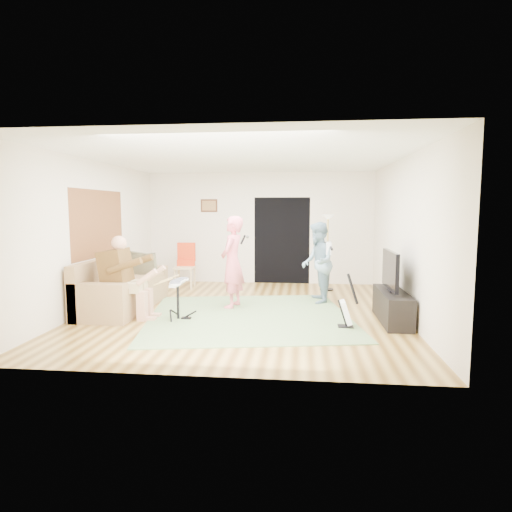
{
  "coord_description": "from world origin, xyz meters",
  "views": [
    {
      "loc": [
        1.01,
        -7.43,
        1.84
      ],
      "look_at": [
        0.2,
        0.3,
        0.97
      ],
      "focal_mm": 30.0,
      "sensor_mm": 36.0,
      "label": 1
    }
  ],
  "objects_px": {
    "guitarist": "(318,263)",
    "guitar_spare": "(346,312)",
    "tv_cabinet": "(392,307)",
    "television": "(390,270)",
    "singer": "(232,262)",
    "dining_chair": "(185,272)",
    "torchiere_lamp": "(328,239)",
    "drum_kit": "(178,302)",
    "sofa": "(119,292)"
  },
  "relations": [
    {
      "from": "drum_kit",
      "to": "sofa",
      "type": "bearing_deg",
      "value": 153.47
    },
    {
      "from": "drum_kit",
      "to": "television",
      "type": "xyz_separation_m",
      "value": [
        3.45,
        0.23,
        0.56
      ]
    },
    {
      "from": "sofa",
      "to": "torchiere_lamp",
      "type": "height_order",
      "value": "torchiere_lamp"
    },
    {
      "from": "singer",
      "to": "television",
      "type": "distance_m",
      "value": 2.78
    },
    {
      "from": "torchiere_lamp",
      "to": "tv_cabinet",
      "type": "bearing_deg",
      "value": -71.2
    },
    {
      "from": "drum_kit",
      "to": "singer",
      "type": "relative_size",
      "value": 0.4
    },
    {
      "from": "torchiere_lamp",
      "to": "dining_chair",
      "type": "bearing_deg",
      "value": -179.65
    },
    {
      "from": "guitarist",
      "to": "guitar_spare",
      "type": "xyz_separation_m",
      "value": [
        0.38,
        -1.75,
        -0.54
      ]
    },
    {
      "from": "torchiere_lamp",
      "to": "television",
      "type": "distance_m",
      "value": 2.78
    },
    {
      "from": "torchiere_lamp",
      "to": "dining_chair",
      "type": "relative_size",
      "value": 1.63
    },
    {
      "from": "singer",
      "to": "television",
      "type": "relative_size",
      "value": 1.65
    },
    {
      "from": "dining_chair",
      "to": "tv_cabinet",
      "type": "distance_m",
      "value": 4.91
    },
    {
      "from": "drum_kit",
      "to": "guitar_spare",
      "type": "xyz_separation_m",
      "value": [
        2.72,
        -0.21,
        -0.05
      ]
    },
    {
      "from": "sofa",
      "to": "guitar_spare",
      "type": "bearing_deg",
      "value": -12.1
    },
    {
      "from": "torchiere_lamp",
      "to": "sofa",
      "type": "bearing_deg",
      "value": -150.51
    },
    {
      "from": "guitar_spare",
      "to": "torchiere_lamp",
      "type": "relative_size",
      "value": 0.5
    },
    {
      "from": "drum_kit",
      "to": "tv_cabinet",
      "type": "distance_m",
      "value": 3.51
    },
    {
      "from": "dining_chair",
      "to": "tv_cabinet",
      "type": "height_order",
      "value": "dining_chair"
    },
    {
      "from": "torchiere_lamp",
      "to": "dining_chair",
      "type": "height_order",
      "value": "torchiere_lamp"
    },
    {
      "from": "guitar_spare",
      "to": "torchiere_lamp",
      "type": "bearing_deg",
      "value": 92.18
    },
    {
      "from": "guitarist",
      "to": "television",
      "type": "xyz_separation_m",
      "value": [
        1.11,
        -1.31,
        0.06
      ]
    },
    {
      "from": "dining_chair",
      "to": "sofa",
      "type": "bearing_deg",
      "value": -108.66
    },
    {
      "from": "sofa",
      "to": "singer",
      "type": "height_order",
      "value": "singer"
    },
    {
      "from": "singer",
      "to": "dining_chair",
      "type": "relative_size",
      "value": 1.64
    },
    {
      "from": "drum_kit",
      "to": "singer",
      "type": "distance_m",
      "value": 1.34
    },
    {
      "from": "television",
      "to": "dining_chair",
      "type": "bearing_deg",
      "value": 147.55
    },
    {
      "from": "sofa",
      "to": "guitarist",
      "type": "relative_size",
      "value": 1.45
    },
    {
      "from": "guitarist",
      "to": "drum_kit",
      "type": "bearing_deg",
      "value": -59.83
    },
    {
      "from": "dining_chair",
      "to": "television",
      "type": "height_order",
      "value": "television"
    },
    {
      "from": "singer",
      "to": "guitar_spare",
      "type": "bearing_deg",
      "value": 70.34
    },
    {
      "from": "sofa",
      "to": "tv_cabinet",
      "type": "bearing_deg",
      "value": -5.01
    },
    {
      "from": "tv_cabinet",
      "to": "guitar_spare",
      "type": "bearing_deg",
      "value": -150.44
    },
    {
      "from": "tv_cabinet",
      "to": "television",
      "type": "distance_m",
      "value": 0.6
    },
    {
      "from": "dining_chair",
      "to": "guitarist",
      "type": "bearing_deg",
      "value": -25.62
    },
    {
      "from": "sofa",
      "to": "dining_chair",
      "type": "bearing_deg",
      "value": 73.53
    },
    {
      "from": "tv_cabinet",
      "to": "television",
      "type": "relative_size",
      "value": 1.36
    },
    {
      "from": "singer",
      "to": "dining_chair",
      "type": "height_order",
      "value": "singer"
    },
    {
      "from": "tv_cabinet",
      "to": "television",
      "type": "bearing_deg",
      "value": 180.0
    },
    {
      "from": "drum_kit",
      "to": "television",
      "type": "distance_m",
      "value": 3.5
    },
    {
      "from": "torchiere_lamp",
      "to": "television",
      "type": "relative_size",
      "value": 1.64
    },
    {
      "from": "guitar_spare",
      "to": "tv_cabinet",
      "type": "relative_size",
      "value": 0.61
    },
    {
      "from": "tv_cabinet",
      "to": "television",
      "type": "height_order",
      "value": "television"
    },
    {
      "from": "guitarist",
      "to": "dining_chair",
      "type": "xyz_separation_m",
      "value": [
        -3.0,
        1.3,
        -0.42
      ]
    },
    {
      "from": "torchiere_lamp",
      "to": "tv_cabinet",
      "type": "relative_size",
      "value": 1.21
    },
    {
      "from": "sofa",
      "to": "television",
      "type": "relative_size",
      "value": 2.22
    },
    {
      "from": "singer",
      "to": "guitarist",
      "type": "height_order",
      "value": "singer"
    },
    {
      "from": "guitar_spare",
      "to": "dining_chair",
      "type": "relative_size",
      "value": 0.82
    },
    {
      "from": "singer",
      "to": "guitar_spare",
      "type": "relative_size",
      "value": 2.0
    },
    {
      "from": "guitarist",
      "to": "torchiere_lamp",
      "type": "relative_size",
      "value": 0.93
    },
    {
      "from": "singer",
      "to": "torchiere_lamp",
      "type": "distance_m",
      "value": 2.67
    }
  ]
}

